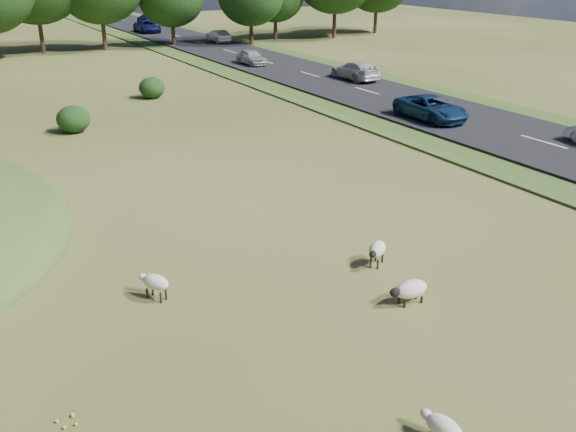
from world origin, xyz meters
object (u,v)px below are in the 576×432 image
(sheep_2, at_px, (155,282))
(car_7, at_px, (147,18))
(sheep_0, at_px, (377,250))
(car_1, at_px, (147,26))
(car_2, at_px, (355,70))
(car_6, at_px, (431,108))
(car_3, at_px, (251,57))
(sheep_1, at_px, (410,289))
(sheep_3, at_px, (443,427))
(car_4, at_px, (218,36))

(sheep_2, distance_m, car_7, 82.49)
(sheep_0, height_order, car_1, car_1)
(car_2, height_order, car_6, car_2)
(car_3, bearing_deg, sheep_1, -110.41)
(sheep_2, distance_m, car_1, 70.03)
(sheep_0, xyz_separation_m, sheep_3, (-3.82, -7.38, -0.17))
(sheep_1, bearing_deg, car_6, -130.29)
(car_2, bearing_deg, car_7, -90.00)
(sheep_0, xyz_separation_m, sheep_1, (-0.66, -2.49, -0.10))
(sheep_2, height_order, car_4, car_4)
(sheep_3, height_order, car_2, car_2)
(sheep_0, distance_m, car_6, 20.11)
(car_1, bearing_deg, car_3, -90.00)
(car_1, height_order, car_6, car_1)
(sheep_1, distance_m, sheep_2, 7.51)
(car_4, bearing_deg, sheep_3, 70.29)
(sheep_0, relative_size, car_2, 0.23)
(sheep_1, distance_m, car_2, 35.28)
(sheep_0, bearing_deg, car_3, -147.21)
(car_1, relative_size, car_7, 1.12)
(car_7, bearing_deg, car_3, 84.80)
(car_3, bearing_deg, car_4, 76.73)
(sheep_0, bearing_deg, car_6, -172.56)
(car_2, height_order, car_3, car_2)
(car_4, height_order, car_6, car_6)
(sheep_2, bearing_deg, car_7, -46.77)
(sheep_2, xyz_separation_m, car_7, (25.34, 78.50, 0.37))
(sheep_0, xyz_separation_m, car_3, (14.49, 38.22, 0.34))
(car_2, distance_m, car_7, 52.69)
(car_1, bearing_deg, car_6, -90.00)
(sheep_1, distance_m, sheep_3, 5.83)
(car_6, bearing_deg, sheep_3, -130.67)
(car_2, relative_size, car_7, 1.06)
(car_6, bearing_deg, car_3, 90.00)
(sheep_1, xyz_separation_m, car_3, (15.15, 40.71, 0.44))
(sheep_2, relative_size, car_3, 0.29)
(car_2, relative_size, car_4, 1.19)
(car_2, height_order, car_4, car_2)
(sheep_2, height_order, car_2, car_2)
(car_3, distance_m, car_7, 41.91)
(sheep_1, height_order, car_1, car_1)
(sheep_3, height_order, car_7, car_7)
(sheep_2, xyz_separation_m, car_6, (21.54, 12.48, 0.39))
(car_4, distance_m, car_7, 25.62)
(sheep_0, bearing_deg, car_7, -139.33)
(car_2, distance_m, car_4, 27.07)
(car_6, bearing_deg, car_2, 74.09)
(sheep_1, xyz_separation_m, car_1, (15.15, 70.58, 0.51))
(sheep_0, relative_size, car_4, 0.27)
(sheep_2, xyz_separation_m, car_3, (21.54, 36.76, 0.36))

